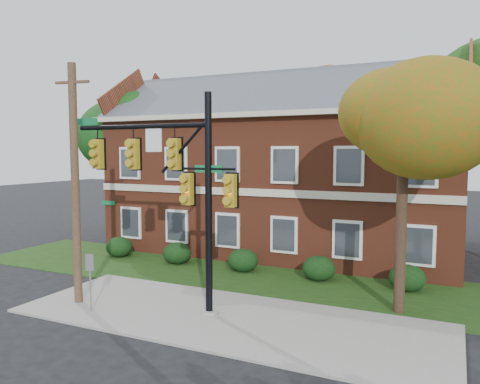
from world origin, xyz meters
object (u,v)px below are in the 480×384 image
at_px(hedge_left, 177,253).
at_px(sign_post, 90,273).
at_px(apartment_building, 283,159).
at_px(hedge_center, 243,260).
at_px(traffic_signal, 174,178).
at_px(hedge_far_left, 119,247).
at_px(tree_far_rear, 342,101).
at_px(utility_pole, 75,184).
at_px(tree_near_right, 412,112).
at_px(tree_left_rear, 126,131).
at_px(hedge_far_right, 407,278).
at_px(hedge_right, 319,268).

distance_m(hedge_left, sign_post, 7.21).
xyz_separation_m(apartment_building, hedge_center, (0.00, -5.25, -4.46)).
distance_m(hedge_left, traffic_signal, 7.75).
relative_size(hedge_far_left, tree_far_rear, 0.12).
xyz_separation_m(hedge_center, utility_pole, (-3.43, -6.54, 3.75)).
distance_m(tree_near_right, tree_far_rear, 17.12).
distance_m(apartment_building, tree_left_rear, 9.94).
bearing_deg(tree_near_right, traffic_signal, -158.85).
height_order(hedge_center, hedge_far_right, same).
relative_size(apartment_building, sign_post, 9.36).
distance_m(hedge_center, hedge_right, 3.50).
distance_m(apartment_building, traffic_signal, 10.88).
bearing_deg(apartment_building, hedge_left, -123.67).
xyz_separation_m(hedge_right, tree_left_rear, (-13.23, 4.14, 6.16)).
xyz_separation_m(apartment_building, hedge_right, (3.50, -5.25, -4.46)).
relative_size(tree_far_rear, traffic_signal, 1.58).
height_order(hedge_far_left, hedge_left, same).
bearing_deg(tree_near_right, hedge_far_right, 94.52).
height_order(hedge_left, hedge_center, same).
xyz_separation_m(hedge_far_left, hedge_far_right, (14.00, 0.00, 0.00)).
height_order(traffic_signal, utility_pole, utility_pole).
height_order(hedge_center, traffic_signal, traffic_signal).
height_order(tree_far_rear, traffic_signal, tree_far_rear).
distance_m(tree_near_right, sign_post, 11.75).
bearing_deg(hedge_left, hedge_right, 0.00).
relative_size(apartment_building, tree_far_rear, 1.63).
relative_size(hedge_center, hedge_far_right, 1.00).
bearing_deg(hedge_center, hedge_far_right, 0.00).
bearing_deg(utility_pole, tree_left_rear, 111.86).
distance_m(hedge_right, tree_near_right, 7.72).
xyz_separation_m(traffic_signal, sign_post, (-2.40, -1.46, -3.17)).
relative_size(hedge_left, traffic_signal, 0.19).
bearing_deg(apartment_building, sign_post, -100.89).
xyz_separation_m(hedge_far_left, traffic_signal, (7.03, -5.62, 4.00)).
height_order(hedge_left, tree_far_rear, tree_far_rear).
bearing_deg(hedge_far_right, tree_left_rear, 166.11).
relative_size(hedge_center, sign_post, 0.70).
distance_m(tree_left_rear, tree_far_rear, 14.40).
bearing_deg(sign_post, traffic_signal, 16.65).
bearing_deg(tree_left_rear, tree_far_rear, 38.97).
bearing_deg(sign_post, hedge_left, 84.49).
distance_m(hedge_right, tree_left_rear, 15.17).
distance_m(apartment_building, hedge_center, 6.89).
bearing_deg(hedge_right, hedge_far_left, 180.00).
height_order(apartment_building, hedge_left, apartment_building).
relative_size(hedge_far_right, tree_far_rear, 0.12).
relative_size(traffic_signal, sign_post, 3.63).
relative_size(hedge_far_right, tree_near_right, 0.16).
bearing_deg(tree_near_right, utility_pole, -160.84).
height_order(apartment_building, tree_far_rear, tree_far_rear).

